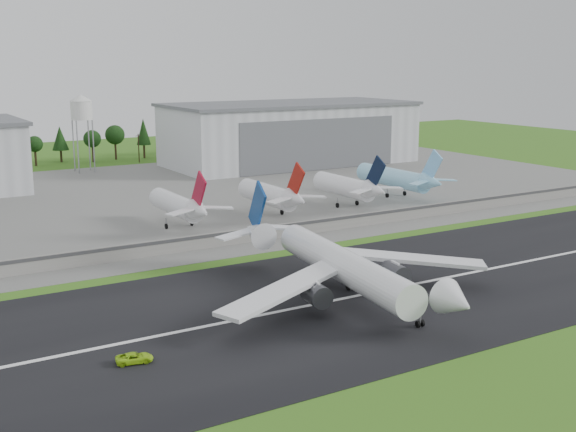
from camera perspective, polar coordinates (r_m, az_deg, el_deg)
ground at (r=127.23m, az=9.67°, el=-7.20°), size 600.00×600.00×0.00m
runway at (r=134.52m, az=6.90°, el=-6.01°), size 320.00×60.00×0.10m
runway_centerline at (r=134.50m, az=6.90°, el=-5.98°), size 220.00×1.00×0.02m
apron at (r=228.76m, az=-10.18°, el=1.45°), size 320.00×150.00×0.10m
blast_fence at (r=170.38m, az=-2.37°, el=-1.43°), size 240.00×0.61×3.50m
hangar_east at (r=299.74m, az=0.17°, el=6.57°), size 102.00×47.00×25.20m
water_tower at (r=285.88m, az=-16.02°, el=8.23°), size 8.40×8.40×29.40m
utility_poles at (r=304.03m, az=-15.58°, el=3.80°), size 230.00×3.00×12.00m
treeline at (r=318.40m, az=-16.31°, el=4.12°), size 320.00×16.00×22.00m
main_airliner at (r=128.68m, az=4.56°, el=-4.54°), size 56.79×59.23×18.17m
ground_vehicle at (r=105.75m, az=-12.04°, el=-10.91°), size 5.62×3.42×1.46m
parked_jet_red_a at (r=184.12m, az=-8.47°, el=0.81°), size 7.36×31.29×16.47m
parked_jet_red_b at (r=195.76m, az=-1.16°, el=1.66°), size 7.36×31.29×16.64m
parked_jet_navy at (r=209.50m, az=4.96°, el=2.32°), size 7.36×31.29×16.67m
parked_jet_skyblue at (r=226.91m, az=8.80°, el=2.98°), size 7.36×37.29×16.72m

